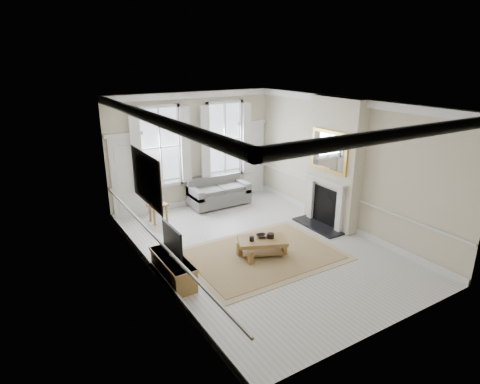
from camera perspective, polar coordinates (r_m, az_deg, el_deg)
floor at (r=9.71m, az=2.89°, el=-7.86°), size 7.20×7.20×0.00m
ceiling at (r=8.73m, az=3.26°, el=12.51°), size 7.20×7.20×0.00m
back_wall at (r=12.11m, az=-6.65°, el=6.01°), size 5.20×0.00×5.20m
left_wall at (r=7.97m, az=-12.57°, el=-1.11°), size 0.00×7.20×7.20m
right_wall at (r=10.71m, az=14.64°, el=3.84°), size 0.00×7.20×7.20m
window_left at (r=11.64m, az=-11.29°, el=6.25°), size 1.26×0.20×2.20m
window_right at (r=12.49m, az=-2.19°, el=7.45°), size 1.26×0.20×2.20m
door_left at (r=11.53m, az=-15.72°, el=1.95°), size 0.90×0.08×2.30m
door_right at (r=13.17m, az=1.63°, el=4.70°), size 0.90×0.08×2.30m
painting at (r=8.14m, az=-13.18°, el=1.87°), size 0.05×1.66×1.06m
chimney_breast at (r=10.73m, az=13.22°, el=3.97°), size 0.35×1.70×3.38m
hearth at (r=10.98m, az=10.98°, el=-4.77°), size 0.55×1.50×0.05m
fireplace at (r=10.86m, az=11.99°, el=-1.11°), size 0.21×1.45×1.33m
mirror at (r=10.50m, az=12.52°, el=5.68°), size 0.06×1.26×1.06m
sofa at (r=12.29m, az=-3.12°, el=-0.22°), size 1.80×0.88×0.85m
side_table at (r=11.19m, az=-11.61°, el=-2.20°), size 0.53×0.53×0.53m
rug at (r=9.35m, az=3.13°, el=-8.90°), size 3.50×2.60×0.02m
coffee_table at (r=9.20m, az=3.16°, el=-7.16°), size 1.25×1.01×0.41m
ceramic_pot_a at (r=9.06m, az=1.68°, el=-6.66°), size 0.11×0.11×0.11m
ceramic_pot_b at (r=9.21m, az=4.38°, el=-6.23°), size 0.16×0.16×0.11m
bowl at (r=9.26m, az=3.08°, el=-6.26°), size 0.27×0.27×0.06m
tv_stand at (r=8.39m, az=-9.49°, el=-10.74°), size 0.45×1.40×0.50m
tv at (r=8.11m, az=-9.59°, el=-6.73°), size 0.08×0.90×0.68m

